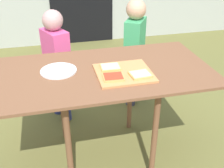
{
  "coord_description": "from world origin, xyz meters",
  "views": [
    {
      "loc": [
        -0.31,
        -1.54,
        1.51
      ],
      "look_at": [
        0.06,
        0.0,
        0.61
      ],
      "focal_mm": 44.0,
      "sensor_mm": 36.0,
      "label": 1
    }
  ],
  "objects": [
    {
      "name": "dining_table",
      "position": [
        0.0,
        0.0,
        0.64
      ],
      "size": [
        1.4,
        0.73,
        0.72
      ],
      "color": "brown",
      "rests_on": "ground"
    },
    {
      "name": "child_right",
      "position": [
        0.43,
        0.67,
        0.57
      ],
      "size": [
        0.25,
        0.28,
        1.0
      ],
      "color": "#433F4F",
      "rests_on": "ground"
    },
    {
      "name": "ground_plane",
      "position": [
        0.0,
        0.0,
        0.0
      ],
      "size": [
        16.0,
        16.0,
        0.0
      ],
      "primitive_type": "plane",
      "color": "olive"
    },
    {
      "name": "plate_white_left",
      "position": [
        -0.28,
        0.05,
        0.72
      ],
      "size": [
        0.23,
        0.23,
        0.01
      ],
      "primitive_type": "cylinder",
      "color": "silver",
      "rests_on": "dining_table"
    },
    {
      "name": "pizza_slice_near_left",
      "position": [
        0.03,
        -0.14,
        0.74
      ],
      "size": [
        0.13,
        0.11,
        0.02
      ],
      "color": "tan",
      "rests_on": "cutting_board"
    },
    {
      "name": "cutting_board",
      "position": [
        0.12,
        -0.08,
        0.72
      ],
      "size": [
        0.34,
        0.32,
        0.01
      ],
      "primitive_type": "cube",
      "color": "#D78E52",
      "rests_on": "dining_table"
    },
    {
      "name": "pizza_slice_far_left",
      "position": [
        0.05,
        -0.01,
        0.74
      ],
      "size": [
        0.13,
        0.11,
        0.02
      ],
      "color": "tan",
      "rests_on": "cutting_board"
    },
    {
      "name": "pizza_slice_near_right",
      "position": [
        0.2,
        -0.15,
        0.74
      ],
      "size": [
        0.13,
        0.11,
        0.02
      ],
      "color": "tan",
      "rests_on": "cutting_board"
    },
    {
      "name": "child_left",
      "position": [
        -0.27,
        0.58,
        0.56
      ],
      "size": [
        0.23,
        0.28,
        0.98
      ],
      "color": "navy",
      "rests_on": "ground"
    }
  ]
}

